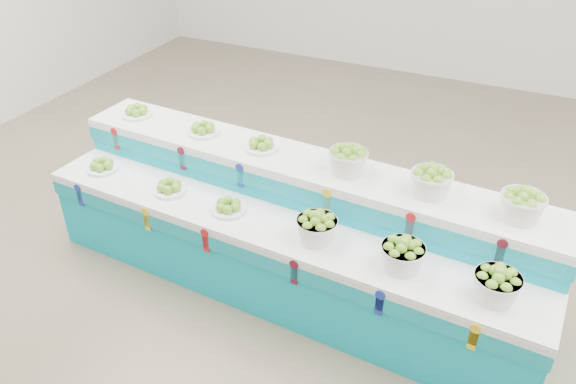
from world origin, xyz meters
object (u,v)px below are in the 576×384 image
at_px(plate_upper_mid, 203,128).
at_px(basket_lower_left, 317,227).
at_px(display_stand, 288,230).
at_px(basket_upper_right, 522,204).

bearing_deg(plate_upper_mid, basket_lower_left, -24.32).
bearing_deg(plate_upper_mid, display_stand, -18.28).
relative_size(display_stand, plate_upper_mid, 15.21).
bearing_deg(basket_lower_left, plate_upper_mid, 155.68).
relative_size(plate_upper_mid, basket_upper_right, 0.91).
relative_size(display_stand, basket_lower_left, 13.78).
height_order(display_stand, basket_upper_right, basket_upper_right).
height_order(display_stand, plate_upper_mid, plate_upper_mid).
bearing_deg(basket_upper_right, plate_upper_mid, 176.50).
distance_m(display_stand, basket_upper_right, 1.74).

